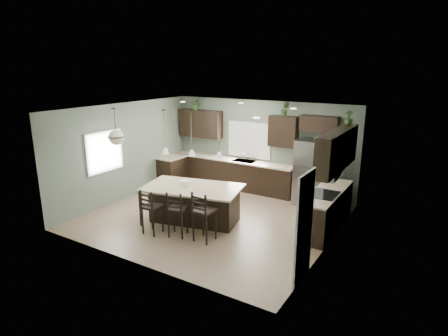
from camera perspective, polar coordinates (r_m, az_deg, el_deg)
ground at (r=9.79m, az=-1.74°, el=-7.52°), size 6.00×6.00×0.00m
pantry_door at (r=6.89m, az=12.12°, el=-8.81°), size 0.04×0.82×2.04m
window_back at (r=11.81m, az=3.87°, el=4.29°), size 1.35×0.02×1.00m
window_left at (r=10.66m, az=-17.80°, el=2.39°), size 0.02×1.10×1.00m
left_return_cabs at (r=12.46m, az=-7.87°, el=-0.43°), size 0.60×0.90×0.90m
left_return_countertop at (r=12.33m, az=-7.88°, el=1.66°), size 0.66×0.96×0.04m
back_lower_cabs at (r=12.03m, az=1.25°, el=-0.86°), size 4.20×0.60×0.90m
back_countertop at (r=11.89m, az=1.21°, el=1.29°), size 4.20×0.66×0.04m
sink_inset at (r=11.68m, az=3.12°, el=1.09°), size 0.70×0.45×0.01m
faucet at (r=11.62m, az=3.06°, el=1.75°), size 0.02×0.02×0.28m
back_upper_left at (r=12.51m, az=-3.59°, el=6.77°), size 1.55×0.34×0.90m
back_upper_right at (r=11.10m, az=9.05°, el=5.53°), size 0.85×0.34×0.90m
fridge_header at (r=10.70m, az=14.33°, el=6.51°), size 1.05×0.34×0.45m
right_lower_cabs at (r=9.33m, az=15.41°, el=-6.29°), size 0.60×2.35×0.90m
right_countertop at (r=9.18m, az=15.49°, el=-3.54°), size 0.66×2.35×0.04m
cooktop at (r=8.92m, az=15.00°, el=-3.89°), size 0.58×0.75×0.02m
wall_oven_front at (r=9.17m, az=13.08°, el=-6.53°), size 0.01×0.72×0.60m
right_upper_cabs at (r=8.87m, az=16.89°, el=2.62°), size 0.34×2.35×0.90m
microwave at (r=8.72m, az=15.90°, el=-0.23°), size 0.40×0.75×0.40m
refrigerator at (r=10.70m, az=13.33°, el=-0.70°), size 0.90×0.74×1.85m
kitchen_island at (r=9.39m, az=-4.77°, el=-5.56°), size 2.62×1.85×0.92m
serving_dish at (r=9.29m, az=-5.97°, el=-2.34°), size 0.24×0.24×0.14m
bar_stool_left at (r=8.87m, az=-10.89°, el=-6.49°), size 0.41×0.41×1.09m
bar_stool_center at (r=8.66m, az=-7.09°, el=-6.86°), size 0.50×0.50×1.10m
bar_stool_right at (r=8.35m, az=-3.00°, el=-7.31°), size 0.45×0.45×1.18m
pendant_left at (r=9.21m, az=-9.04°, el=5.44°), size 0.17×0.17×1.10m
pendant_center at (r=8.91m, az=-5.02°, el=5.24°), size 0.17×0.17×1.10m
pendant_right at (r=8.66m, az=-0.75°, el=5.01°), size 0.17×0.17×1.10m
chandelier at (r=9.82m, az=-16.22°, el=6.09°), size 0.43×0.43×0.95m
plant_back_left at (r=12.49m, az=-4.26°, el=9.74°), size 0.41×0.37×0.39m
plant_back_right at (r=10.97m, az=9.29°, el=8.84°), size 0.27×0.25×0.40m
plant_right_wall at (r=9.69m, az=18.48°, el=7.27°), size 0.21×0.21×0.35m
room_shell at (r=9.27m, az=-1.82°, el=2.21°), size 6.00×6.00×6.00m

